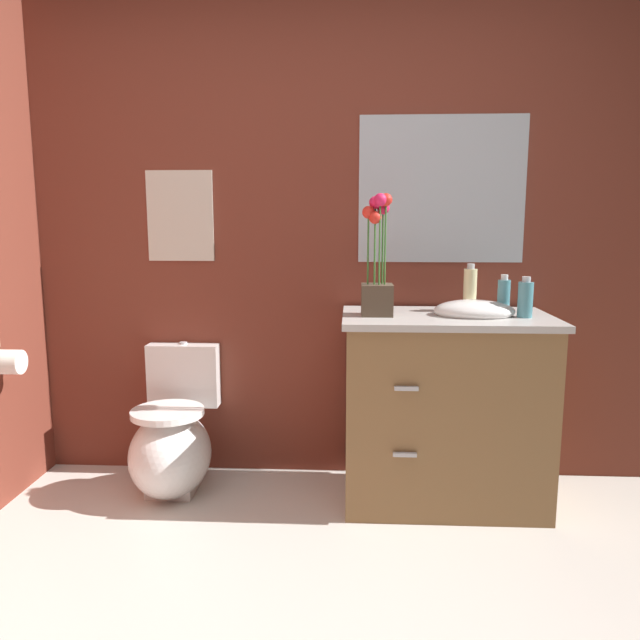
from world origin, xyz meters
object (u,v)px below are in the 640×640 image
Objects in this scene: vanity_cabinet at (444,407)px; flower_vase at (377,273)px; wall_poster at (180,216)px; lotion_bottle at (525,299)px; hand_wash_bottle at (470,289)px; toilet at (173,442)px; wall_mirror at (442,190)px; soap_bottle at (504,297)px; toilet_paper_roll at (10,362)px.

flower_vase is (-0.32, -0.02, 0.62)m from vanity_cabinet.
vanity_cabinet is 1.58m from wall_poster.
wall_poster is at bearing 161.96° from flower_vase.
lotion_bottle is 0.81× the size of hand_wash_bottle.
vanity_cabinet is at bearing -1.17° from toilet.
hand_wash_bottle is at bearing -54.98° from wall_mirror.
lotion_bottle is at bearing -45.79° from wall_mirror.
vanity_cabinet is at bearing 172.05° from lotion_bottle.
toilet is at bearing 179.61° from soap_bottle.
hand_wash_bottle is (0.12, 0.12, 0.53)m from vanity_cabinet.
soap_bottle is (0.57, 0.04, -0.11)m from flower_vase.
toilet is 1.31m from vanity_cabinet.
soap_bottle reaches higher than lotion_bottle.
wall_mirror is (1.29, 0.00, 0.13)m from wall_poster.
flower_vase is 1.21× the size of wall_poster.
wall_poster is (-1.54, 0.28, 0.36)m from soap_bottle.
vanity_cabinet is 2.39× the size of wall_poster.
lotion_bottle is (0.33, -0.05, 0.51)m from vanity_cabinet.
hand_wash_bottle reaches higher than toilet_paper_roll.
soap_bottle is at bearing -0.39° from toilet.
hand_wash_bottle reaches higher than vanity_cabinet.
hand_wash_bottle is 0.50× the size of wall_poster.
flower_vase is at bearing -2.85° from toilet.
toilet is 1.28× the size of flower_vase.
wall_poster is at bearing 167.16° from vanity_cabinet.
vanity_cabinet is 1.97m from toilet_paper_roll.
toilet_paper_roll is (-2.20, -0.19, -0.28)m from soap_bottle.
soap_bottle reaches higher than vanity_cabinet.
soap_bottle is 0.82× the size of hand_wash_bottle.
soap_bottle is at bearing 4.82° from toilet_paper_roll.
hand_wash_bottle is 2.11m from toilet_paper_roll.
soap_bottle is 0.41× the size of wall_poster.
soap_bottle is 1.02× the size of lotion_bottle.
flower_vase is 0.58m from soap_bottle.
wall_mirror is at bearing 134.21° from lotion_bottle.
hand_wash_bottle reaches higher than lotion_bottle.
soap_bottle is (0.25, 0.02, 0.51)m from vanity_cabinet.
vanity_cabinet is 5.91× the size of lotion_bottle.
wall_poster is at bearing 34.96° from toilet_paper_roll.
soap_bottle is at bearing -10.24° from wall_poster.
vanity_cabinet is 0.57m from soap_bottle.
lotion_bottle is 0.40× the size of wall_poster.
flower_vase is at bearing -135.15° from wall_mirror.
wall_mirror is (0.32, 0.32, 0.38)m from flower_vase.
flower_vase is (0.97, -0.05, 0.83)m from toilet.
lotion_bottle is (1.62, -0.07, 0.72)m from toilet.
toilet is at bearing -90.00° from wall_poster.
soap_bottle is at bearing 142.09° from lotion_bottle.
wall_mirror reaches higher than flower_vase.
toilet_paper_roll is (-0.66, -0.20, 0.44)m from toilet.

